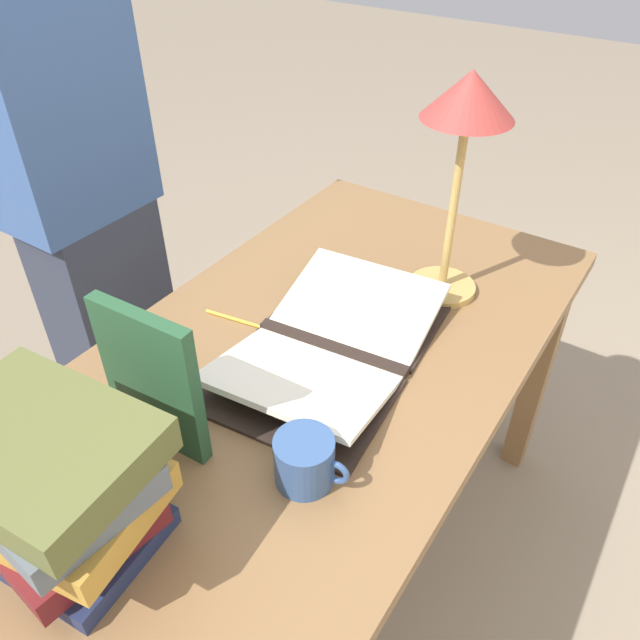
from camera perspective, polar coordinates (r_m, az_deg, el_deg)
ground_plane at (r=1.80m, az=-0.72°, el=-21.23°), size 12.00×12.00×0.00m
reading_desk at (r=1.29m, az=-0.94°, el=-6.47°), size 1.39×0.75×0.74m
open_book at (r=1.22m, az=1.08°, el=-2.24°), size 0.55×0.38×0.07m
book_stack_tall at (r=0.93m, az=-23.21°, el=-13.81°), size 0.24×0.30×0.23m
book_standing_upright at (r=1.01m, az=-15.16°, el=-5.35°), size 0.03×0.19×0.27m
reading_lamp at (r=1.25m, az=13.18°, el=17.07°), size 0.18×0.18×0.48m
coffee_mug at (r=0.99m, az=-1.37°, el=-12.72°), size 0.10×0.12×0.09m
pencil at (r=1.31m, az=-7.20°, el=-0.11°), size 0.03×0.17×0.01m
person_reader at (r=1.71m, az=-20.85°, el=10.14°), size 0.36×0.22×1.64m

